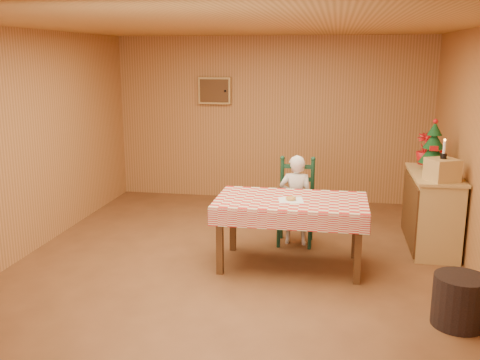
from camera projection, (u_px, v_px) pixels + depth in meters
name	position (u px, v px, depth m)	size (l,w,h in m)	color
ground	(237.00, 267.00, 5.95)	(6.00, 6.00, 0.00)	brown
cabin_walls	(245.00, 98.00, 6.05)	(5.10, 6.05, 2.65)	#AE733F
dining_table	(291.00, 206.00, 5.84)	(1.66, 0.96, 0.77)	#523015
ladder_chair	(296.00, 203.00, 6.64)	(0.44, 0.40, 1.08)	#10301D
seated_child	(296.00, 200.00, 6.57)	(0.41, 0.27, 1.12)	silver
napkin	(291.00, 200.00, 5.78)	(0.26, 0.26, 0.00)	white
donut	(291.00, 198.00, 5.77)	(0.11, 0.11, 0.04)	gold
shelf_unit	(431.00, 210.00, 6.47)	(0.54, 1.24, 0.93)	tan
crate	(442.00, 170.00, 5.95)	(0.30, 0.30, 0.25)	tan
christmas_tree	(433.00, 146.00, 6.54)	(0.34, 0.34, 0.62)	#523015
flower_arrangement	(425.00, 149.00, 6.85)	(0.22, 0.22, 0.40)	#B01012
candle_set	(444.00, 153.00, 5.91)	(0.07, 0.07, 0.22)	black
storage_bin	(459.00, 301.00, 4.62)	(0.45, 0.45, 0.45)	black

